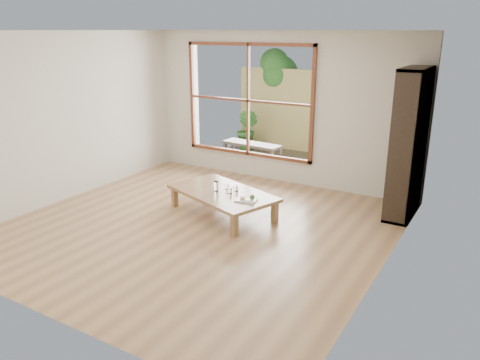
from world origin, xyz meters
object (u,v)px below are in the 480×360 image
object	(u,v)px
low_table	(222,194)
food_tray	(247,199)
garden_bench	(252,146)
bookshelf	(409,144)

from	to	relation	value
low_table	food_tray	distance (m)	0.53
food_tray	garden_bench	bearing A→B (deg)	106.66
bookshelf	food_tray	distance (m)	2.42
low_table	bookshelf	xyz separation A→B (m)	(2.28, 1.35, 0.75)
bookshelf	low_table	bearing A→B (deg)	-149.42
garden_bench	low_table	bearing A→B (deg)	-64.30
low_table	garden_bench	world-z (taller)	garden_bench
low_table	garden_bench	xyz separation A→B (m)	(-1.00, 2.66, 0.05)
bookshelf	food_tray	xyz separation A→B (m)	(-1.77, -1.50, -0.69)
low_table	bookshelf	world-z (taller)	bookshelf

